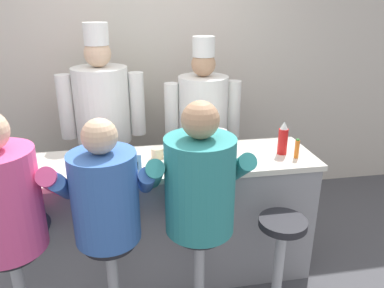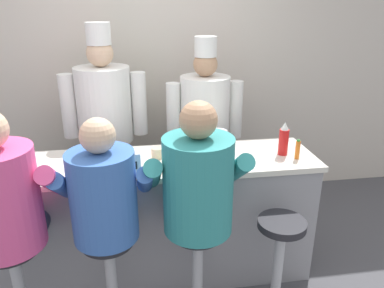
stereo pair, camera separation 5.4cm
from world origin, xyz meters
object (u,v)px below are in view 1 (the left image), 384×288
object	(u,v)px
hot_sauce_bottle_orange	(297,149)
napkin_dispenser_chrome	(132,164)
diner_seated_pink	(5,205)
breakfast_plate	(95,166)
diner_seated_teal	(199,189)
mustard_bottle_yellow	(185,152)
cereal_bowl	(18,181)
water_pitcher_clear	(218,144)
cook_in_whites_far	(203,127)
empty_stool_round	(280,250)
coffee_mug_tan	(158,153)
diner_seated_blue	(106,202)
cook_in_whites_near	(104,123)
ketchup_bottle_red	(283,139)

from	to	relation	value
hot_sauce_bottle_orange	napkin_dispenser_chrome	xyz separation A→B (m)	(-1.18, -0.07, 0.00)
hot_sauce_bottle_orange	diner_seated_pink	world-z (taller)	diner_seated_pink
breakfast_plate	diner_seated_teal	distance (m)	0.77
mustard_bottle_yellow	diner_seated_teal	size ratio (longest dim) A/B	0.15
mustard_bottle_yellow	napkin_dispenser_chrome	distance (m)	0.37
cereal_bowl	diner_seated_pink	bearing A→B (deg)	-92.38
water_pitcher_clear	cook_in_whites_far	xyz separation A→B (m)	(0.03, 0.72, -0.10)
empty_stool_round	diner_seated_teal	bearing A→B (deg)	176.21
breakfast_plate	coffee_mug_tan	distance (m)	0.45
hot_sauce_bottle_orange	diner_seated_blue	world-z (taller)	diner_seated_blue
water_pitcher_clear	mustard_bottle_yellow	bearing A→B (deg)	-155.21
diner_seated_pink	breakfast_plate	bearing A→B (deg)	42.48
cereal_bowl	cook_in_whites_far	distance (m)	1.64
mustard_bottle_yellow	cereal_bowl	distance (m)	1.07
mustard_bottle_yellow	diner_seated_teal	world-z (taller)	diner_seated_teal
mustard_bottle_yellow	cook_in_whites_far	xyz separation A→B (m)	(0.29, 0.84, -0.11)
diner_seated_pink	cook_in_whites_near	world-z (taller)	cook_in_whites_near
ketchup_bottle_red	hot_sauce_bottle_orange	xyz separation A→B (m)	(0.07, -0.10, -0.05)
mustard_bottle_yellow	empty_stool_round	bearing A→B (deg)	-33.63
mustard_bottle_yellow	napkin_dispenser_chrome	size ratio (longest dim) A/B	1.51
coffee_mug_tan	diner_seated_teal	world-z (taller)	diner_seated_teal
ketchup_bottle_red	cook_in_whites_far	distance (m)	0.87
cereal_bowl	diner_seated_teal	xyz separation A→B (m)	(1.09, -0.26, -0.02)
cook_in_whites_near	coffee_mug_tan	bearing A→B (deg)	-60.38
breakfast_plate	diner_seated_blue	distance (m)	0.44
coffee_mug_tan	cook_in_whites_far	world-z (taller)	cook_in_whites_far
diner_seated_teal	cook_in_whites_near	bearing A→B (deg)	116.08
hot_sauce_bottle_orange	water_pitcher_clear	world-z (taller)	water_pitcher_clear
ketchup_bottle_red	napkin_dispenser_chrome	size ratio (longest dim) A/B	1.70
water_pitcher_clear	coffee_mug_tan	xyz separation A→B (m)	(-0.43, 0.06, -0.06)
cereal_bowl	cook_in_whites_far	bearing A→B (deg)	34.21
mustard_bottle_yellow	coffee_mug_tan	distance (m)	0.26
coffee_mug_tan	cook_in_whites_near	distance (m)	0.83
coffee_mug_tan	cereal_bowl	bearing A→B (deg)	-163.47
napkin_dispenser_chrome	cook_in_whites_far	size ratio (longest dim) A/B	0.08
water_pitcher_clear	napkin_dispenser_chrome	world-z (taller)	water_pitcher_clear
cook_in_whites_near	hot_sauce_bottle_orange	bearing A→B (deg)	-32.56
ketchup_bottle_red	mustard_bottle_yellow	world-z (taller)	ketchup_bottle_red
breakfast_plate	diner_seated_teal	size ratio (longest dim) A/B	0.17
ketchup_bottle_red	diner_seated_teal	distance (m)	0.86
hot_sauce_bottle_orange	breakfast_plate	xyz separation A→B (m)	(-1.43, 0.07, -0.06)
water_pitcher_clear	coffee_mug_tan	distance (m)	0.44
breakfast_plate	diner_seated_teal	xyz separation A→B (m)	(0.64, -0.42, -0.01)
hot_sauce_bottle_orange	cook_in_whites_near	world-z (taller)	cook_in_whites_near
cook_in_whites_near	cook_in_whites_far	xyz separation A→B (m)	(0.88, -0.07, -0.06)
cereal_bowl	diner_seated_blue	distance (m)	0.60
water_pitcher_clear	diner_seated_pink	world-z (taller)	diner_seated_pink
breakfast_plate	empty_stool_round	bearing A→B (deg)	-21.05
diner_seated_blue	empty_stool_round	bearing A→B (deg)	-1.70
ketchup_bottle_red	breakfast_plate	bearing A→B (deg)	-178.82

